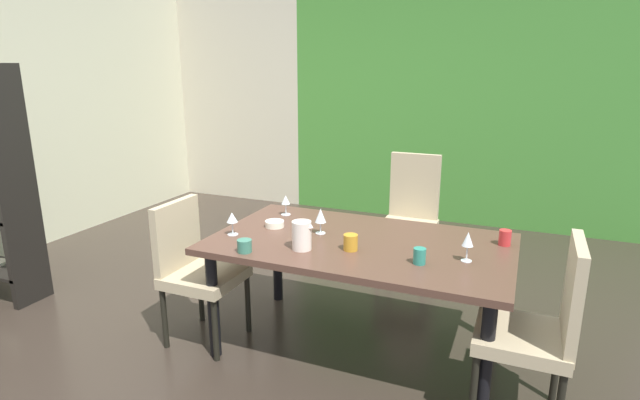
# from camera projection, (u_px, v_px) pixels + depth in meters

# --- Properties ---
(ground_plane) EXTENTS (5.90, 5.94, 0.02)m
(ground_plane) POSITION_uv_depth(u_px,v_px,m) (269.00, 323.00, 3.50)
(ground_plane) COLOR #2F2620
(back_panel_interior) EXTENTS (1.83, 0.10, 2.74)m
(back_panel_interior) POSITION_uv_depth(u_px,v_px,m) (236.00, 95.00, 6.50)
(back_panel_interior) COLOR beige
(back_panel_interior) RESTS_ON ground_plane
(garden_window_panel) EXTENTS (4.07, 0.10, 2.74)m
(garden_window_panel) POSITION_uv_depth(u_px,v_px,m) (469.00, 101.00, 5.40)
(garden_window_panel) COLOR #418431
(garden_window_panel) RESTS_ON ground_plane
(dining_table) EXTENTS (1.78, 1.04, 0.72)m
(dining_table) POSITION_uv_depth(u_px,v_px,m) (360.00, 253.00, 3.02)
(dining_table) COLOR #4F3428
(dining_table) RESTS_ON ground_plane
(chair_right_near) EXTENTS (0.44, 0.44, 0.97)m
(chair_right_near) POSITION_uv_depth(u_px,v_px,m) (541.00, 324.00, 2.42)
(chair_right_near) COLOR tan
(chair_right_near) RESTS_ON ground_plane
(chair_head_far) EXTENTS (0.44, 0.45, 1.03)m
(chair_head_far) POSITION_uv_depth(u_px,v_px,m) (411.00, 212.00, 4.19)
(chair_head_far) COLOR tan
(chair_head_far) RESTS_ON ground_plane
(chair_left_near) EXTENTS (0.45, 0.44, 0.92)m
(chair_left_near) POSITION_uv_depth(u_px,v_px,m) (194.00, 264.00, 3.19)
(chair_left_near) COLOR tan
(chair_left_near) RESTS_ON ground_plane
(wine_glass_left) EXTENTS (0.07, 0.07, 0.14)m
(wine_glass_left) POSITION_uv_depth(u_px,v_px,m) (286.00, 201.00, 3.50)
(wine_glass_left) COLOR silver
(wine_glass_left) RESTS_ON dining_table
(wine_glass_center) EXTENTS (0.07, 0.07, 0.14)m
(wine_glass_center) POSITION_uv_depth(u_px,v_px,m) (232.00, 218.00, 3.08)
(wine_glass_center) COLOR silver
(wine_glass_center) RESTS_ON dining_table
(wine_glass_east) EXTENTS (0.06, 0.06, 0.17)m
(wine_glass_east) POSITION_uv_depth(u_px,v_px,m) (468.00, 240.00, 2.66)
(wine_glass_east) COLOR silver
(wine_glass_east) RESTS_ON dining_table
(wine_glass_north) EXTENTS (0.07, 0.07, 0.16)m
(wine_glass_north) POSITION_uv_depth(u_px,v_px,m) (321.00, 216.00, 3.11)
(wine_glass_north) COLOR silver
(wine_glass_north) RESTS_ON dining_table
(serving_bowl_near_window) EXTENTS (0.12, 0.12, 0.04)m
(serving_bowl_near_window) POSITION_uv_depth(u_px,v_px,m) (275.00, 224.00, 3.26)
(serving_bowl_near_window) COLOR #EFE8CE
(serving_bowl_near_window) RESTS_ON dining_table
(cup_rear) EXTENTS (0.07, 0.07, 0.09)m
(cup_rear) POSITION_uv_depth(u_px,v_px,m) (420.00, 256.00, 2.64)
(cup_rear) COLOR #297C6A
(cup_rear) RESTS_ON dining_table
(cup_right) EXTENTS (0.08, 0.08, 0.07)m
(cup_right) POSITION_uv_depth(u_px,v_px,m) (245.00, 246.00, 2.81)
(cup_right) COLOR #37725D
(cup_right) RESTS_ON dining_table
(cup_front) EXTENTS (0.07, 0.07, 0.09)m
(cup_front) POSITION_uv_depth(u_px,v_px,m) (505.00, 238.00, 2.92)
(cup_front) COLOR red
(cup_front) RESTS_ON dining_table
(cup_near_shelf) EXTENTS (0.08, 0.08, 0.09)m
(cup_near_shelf) POSITION_uv_depth(u_px,v_px,m) (351.00, 242.00, 2.84)
(cup_near_shelf) COLOR #BE8323
(cup_near_shelf) RESTS_ON dining_table
(pitcher_west) EXTENTS (0.13, 0.11, 0.17)m
(pitcher_west) POSITION_uv_depth(u_px,v_px,m) (302.00, 235.00, 2.84)
(pitcher_west) COLOR silver
(pitcher_west) RESTS_ON dining_table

